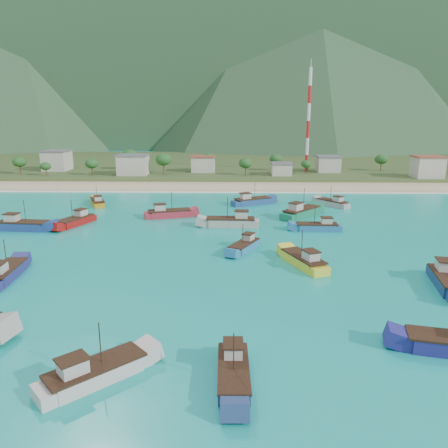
{
  "coord_description": "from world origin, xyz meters",
  "views": [
    {
      "loc": [
        7.08,
        -63.25,
        23.69
      ],
      "look_at": [
        5.19,
        18.0,
        3.0
      ],
      "focal_mm": 35.0,
      "sensor_mm": 36.0,
      "label": 1
    }
  ],
  "objects_px": {
    "boat_24": "(98,203)",
    "boat_21": "(233,374)",
    "boat_13": "(94,374)",
    "boat_16": "(244,247)",
    "boat_5": "(318,227)",
    "boat_17": "(332,203)",
    "boat_27": "(5,274)",
    "radio_tower": "(308,121)",
    "boat_11": "(22,226)",
    "boat_23": "(301,213)",
    "boat_25": "(252,202)",
    "boat_18": "(75,222)",
    "boat_20": "(447,281)",
    "boat_9": "(304,262)",
    "boat_15": "(232,223)",
    "boat_1": "(169,214)"
  },
  "relations": [
    {
      "from": "boat_24",
      "to": "boat_21",
      "type": "bearing_deg",
      "value": -88.94
    },
    {
      "from": "boat_13",
      "to": "boat_16",
      "type": "bearing_deg",
      "value": 117.41
    },
    {
      "from": "boat_5",
      "to": "boat_17",
      "type": "relative_size",
      "value": 1.02
    },
    {
      "from": "boat_5",
      "to": "boat_27",
      "type": "xyz_separation_m",
      "value": [
        -51.08,
        -28.53,
        0.11
      ]
    },
    {
      "from": "radio_tower",
      "to": "boat_11",
      "type": "relative_size",
      "value": 3.3
    },
    {
      "from": "boat_23",
      "to": "boat_17",
      "type": "bearing_deg",
      "value": 93.69
    },
    {
      "from": "boat_25",
      "to": "boat_18",
      "type": "bearing_deg",
      "value": -87.27
    },
    {
      "from": "boat_5",
      "to": "boat_21",
      "type": "xyz_separation_m",
      "value": [
        -17.43,
        -52.91,
        -0.02
      ]
    },
    {
      "from": "boat_16",
      "to": "boat_20",
      "type": "distance_m",
      "value": 32.57
    },
    {
      "from": "boat_9",
      "to": "boat_16",
      "type": "xyz_separation_m",
      "value": [
        -9.3,
        8.34,
        -0.16
      ]
    },
    {
      "from": "radio_tower",
      "to": "boat_9",
      "type": "distance_m",
      "value": 108.33
    },
    {
      "from": "boat_5",
      "to": "boat_17",
      "type": "height_order",
      "value": "boat_17"
    },
    {
      "from": "boat_15",
      "to": "boat_9",
      "type": "bearing_deg",
      "value": -153.22
    },
    {
      "from": "boat_15",
      "to": "boat_17",
      "type": "xyz_separation_m",
      "value": [
        26.4,
        22.17,
        -0.22
      ]
    },
    {
      "from": "boat_25",
      "to": "boat_1",
      "type": "bearing_deg",
      "value": -80.43
    },
    {
      "from": "boat_21",
      "to": "boat_27",
      "type": "bearing_deg",
      "value": -37.23
    },
    {
      "from": "radio_tower",
      "to": "boat_25",
      "type": "relative_size",
      "value": 3.44
    },
    {
      "from": "boat_1",
      "to": "boat_13",
      "type": "relative_size",
      "value": 1.19
    },
    {
      "from": "boat_5",
      "to": "boat_27",
      "type": "height_order",
      "value": "boat_27"
    },
    {
      "from": "boat_16",
      "to": "boat_11",
      "type": "bearing_deg",
      "value": 11.49
    },
    {
      "from": "boat_15",
      "to": "boat_24",
      "type": "bearing_deg",
      "value": 60.17
    },
    {
      "from": "boat_15",
      "to": "boat_1",
      "type": "bearing_deg",
      "value": 62.52
    },
    {
      "from": "boat_9",
      "to": "boat_11",
      "type": "bearing_deg",
      "value": 136.72
    },
    {
      "from": "boat_17",
      "to": "boat_1",
      "type": "bearing_deg",
      "value": 161.19
    },
    {
      "from": "boat_11",
      "to": "boat_23",
      "type": "bearing_deg",
      "value": 106.92
    },
    {
      "from": "boat_24",
      "to": "boat_20",
      "type": "bearing_deg",
      "value": -63.59
    },
    {
      "from": "boat_17",
      "to": "boat_18",
      "type": "xyz_separation_m",
      "value": [
        -60.5,
        -21.59,
        0.1
      ]
    },
    {
      "from": "radio_tower",
      "to": "boat_17",
      "type": "relative_size",
      "value": 4.15
    },
    {
      "from": "radio_tower",
      "to": "boat_13",
      "type": "bearing_deg",
      "value": -106.63
    },
    {
      "from": "boat_9",
      "to": "boat_21",
      "type": "bearing_deg",
      "value": -132.43
    },
    {
      "from": "boat_5",
      "to": "boat_25",
      "type": "xyz_separation_m",
      "value": [
        -12.71,
        26.03,
        0.16
      ]
    },
    {
      "from": "boat_18",
      "to": "boat_23",
      "type": "distance_m",
      "value": 51.14
    },
    {
      "from": "boat_24",
      "to": "boat_5",
      "type": "bearing_deg",
      "value": -48.62
    },
    {
      "from": "boat_1",
      "to": "boat_23",
      "type": "relative_size",
      "value": 0.98
    },
    {
      "from": "boat_15",
      "to": "boat_16",
      "type": "xyz_separation_m",
      "value": [
        2.4,
        -16.45,
        -0.29
      ]
    },
    {
      "from": "boat_15",
      "to": "boat_25",
      "type": "distance_m",
      "value": 23.8
    },
    {
      "from": "boat_1",
      "to": "boat_13",
      "type": "xyz_separation_m",
      "value": [
        2.72,
        -64.48,
        -0.08
      ]
    },
    {
      "from": "boat_1",
      "to": "boat_25",
      "type": "xyz_separation_m",
      "value": [
        20.08,
        14.99,
        0.01
      ]
    },
    {
      "from": "boat_11",
      "to": "boat_24",
      "type": "relative_size",
      "value": 1.2
    },
    {
      "from": "boat_27",
      "to": "boat_17",
      "type": "bearing_deg",
      "value": 37.62
    },
    {
      "from": "boat_15",
      "to": "boat_23",
      "type": "relative_size",
      "value": 1.01
    },
    {
      "from": "boat_11",
      "to": "boat_15",
      "type": "height_order",
      "value": "boat_15"
    },
    {
      "from": "boat_23",
      "to": "boat_27",
      "type": "xyz_separation_m",
      "value": [
        -49.4,
        -40.73,
        -0.2
      ]
    },
    {
      "from": "boat_17",
      "to": "boat_21",
      "type": "height_order",
      "value": "boat_17"
    },
    {
      "from": "boat_5",
      "to": "boat_13",
      "type": "relative_size",
      "value": 1.0
    },
    {
      "from": "boat_15",
      "to": "boat_11",
      "type": "bearing_deg",
      "value": 96.59
    },
    {
      "from": "boat_20",
      "to": "boat_21",
      "type": "distance_m",
      "value": 37.63
    },
    {
      "from": "boat_1",
      "to": "boat_21",
      "type": "relative_size",
      "value": 1.21
    },
    {
      "from": "boat_9",
      "to": "boat_13",
      "type": "height_order",
      "value": "boat_9"
    },
    {
      "from": "boat_1",
      "to": "radio_tower",
      "type": "bearing_deg",
      "value": 132.53
    }
  ]
}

